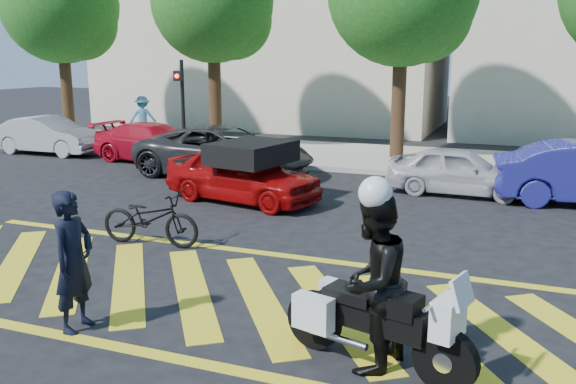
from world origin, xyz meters
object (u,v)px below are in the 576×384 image
(officer_bike, at_px, (74,261))
(bicycle, at_px, (150,218))
(parked_mid_left, at_px, (225,152))
(red_convertible, at_px, (243,174))
(officer_moto, at_px, (372,282))
(parked_mid_right, at_px, (459,171))
(police_motorcycle, at_px, (373,320))
(parked_far_left, at_px, (49,135))
(parked_left, at_px, (155,143))

(officer_bike, xyz_separation_m, bicycle, (-1.10, 3.27, -0.39))
(officer_bike, distance_m, parked_mid_left, 9.85)
(parked_mid_left, bearing_deg, officer_bike, -161.41)
(red_convertible, bearing_deg, officer_moto, -133.06)
(parked_mid_right, bearing_deg, police_motorcycle, -178.14)
(red_convertible, xyz_separation_m, parked_mid_right, (4.60, 2.56, -0.06))
(red_convertible, bearing_deg, parked_far_left, 78.45)
(bicycle, xyz_separation_m, police_motorcycle, (4.74, -2.87, 0.05))
(parked_far_left, bearing_deg, officer_bike, -136.69)
(bicycle, height_order, red_convertible, red_convertible)
(parked_far_left, bearing_deg, police_motorcycle, -127.02)
(bicycle, xyz_separation_m, parked_mid_left, (-1.66, 6.19, 0.21))
(bicycle, relative_size, parked_mid_right, 0.55)
(parked_left, bearing_deg, parked_mid_right, -91.57)
(red_convertible, height_order, parked_mid_right, red_convertible)
(officer_bike, relative_size, parked_mid_left, 0.35)
(bicycle, height_order, officer_moto, officer_moto)
(parked_left, distance_m, parked_mid_right, 9.63)
(officer_moto, bearing_deg, officer_bike, -68.18)
(parked_mid_left, bearing_deg, red_convertible, -143.01)
(parked_mid_right, bearing_deg, officer_moto, -178.24)
(parked_left, bearing_deg, officer_moto, -131.11)
(parked_left, bearing_deg, officer_bike, -144.90)
(red_convertible, distance_m, parked_far_left, 10.07)
(officer_bike, distance_m, parked_mid_right, 10.13)
(parked_far_left, relative_size, parked_mid_right, 1.13)
(police_motorcycle, bearing_deg, bicycle, 164.56)
(officer_bike, distance_m, parked_left, 12.30)
(bicycle, relative_size, parked_mid_left, 0.37)
(police_motorcycle, relative_size, parked_mid_left, 0.44)
(officer_bike, bearing_deg, police_motorcycle, -86.55)
(officer_bike, xyz_separation_m, parked_left, (-5.92, 10.78, -0.27))
(officer_moto, height_order, red_convertible, officer_moto)
(parked_mid_left, bearing_deg, police_motorcycle, -142.42)
(officer_bike, xyz_separation_m, officer_moto, (3.63, 0.38, 0.10))
(bicycle, distance_m, parked_left, 8.93)
(red_convertible, height_order, parked_mid_left, parked_mid_left)
(officer_moto, bearing_deg, parked_mid_right, -164.17)
(red_convertible, xyz_separation_m, parked_mid_left, (-1.77, 2.56, 0.05))
(red_convertible, height_order, parked_far_left, red_convertible)
(police_motorcycle, relative_size, red_convertible, 0.59)
(police_motorcycle, distance_m, parked_mid_right, 9.06)
(police_motorcycle, xyz_separation_m, officer_moto, (-0.02, -0.01, 0.44))
(officer_bike, relative_size, parked_mid_right, 0.51)
(officer_moto, distance_m, parked_far_left, 17.38)
(police_motorcycle, bearing_deg, parked_mid_left, 141.00)
(parked_left, height_order, parked_mid_left, parked_mid_left)
(bicycle, distance_m, parked_far_left, 11.88)
(police_motorcycle, bearing_deg, parked_mid_right, 105.93)
(officer_bike, height_order, police_motorcycle, officer_bike)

